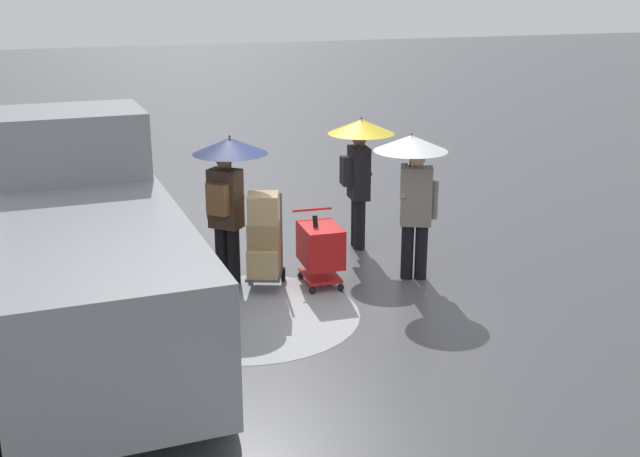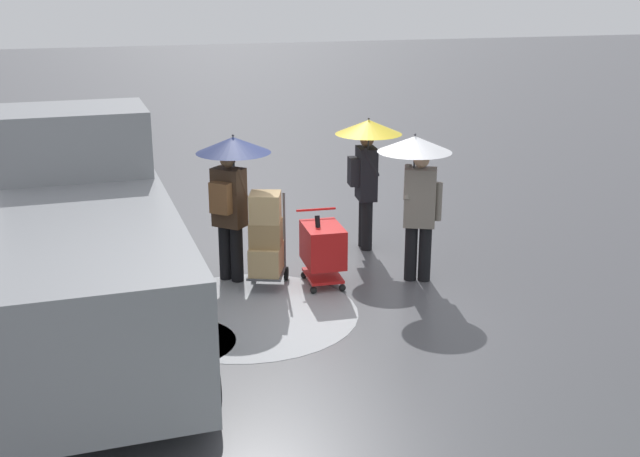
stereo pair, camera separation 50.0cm
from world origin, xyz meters
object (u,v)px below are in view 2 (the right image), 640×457
Objects in this scene: shopping_cart_vendor at (323,247)px; pedestrian_black_side at (231,175)px; hand_dolly_boxes at (266,238)px; cargo_van_parked_right at (86,252)px; pedestrian_pink_side at (367,154)px; pedestrian_white_side at (417,174)px.

shopping_cart_vendor is 0.49× the size of pedestrian_black_side.
pedestrian_black_side is (0.39, -0.39, 0.84)m from hand_dolly_boxes.
hand_dolly_boxes is at bearing 134.83° from pedestrian_black_side.
cargo_van_parked_right is 3.89× the size of hand_dolly_boxes.
shopping_cart_vendor is at bearing 155.22° from pedestrian_black_side.
cargo_van_parked_right is 2.74m from hand_dolly_boxes.
cargo_van_parked_right is 2.49× the size of pedestrian_pink_side.
cargo_van_parked_right is 3.43m from shopping_cart_vendor.
shopping_cart_vendor is at bearing -8.63° from pedestrian_white_side.
pedestrian_black_side is at bearing -45.17° from hand_dolly_boxes.
pedestrian_black_side is at bearing -141.31° from cargo_van_parked_right.
pedestrian_white_side is (-2.10, 0.35, 0.84)m from hand_dolly_boxes.
cargo_van_parked_right is 4.97m from pedestrian_pink_side.
pedestrian_pink_side is (-4.34, -2.39, 0.39)m from cargo_van_parked_right.
pedestrian_black_side reaches higher than shopping_cart_vendor.
pedestrian_white_side is at bearing -168.95° from cargo_van_parked_right.
hand_dolly_boxes is 2.29m from pedestrian_white_side.
pedestrian_black_side is 2.60m from pedestrian_white_side.
shopping_cart_vendor is at bearing 48.83° from pedestrian_pink_side.
pedestrian_pink_side is 2.43m from pedestrian_black_side.
cargo_van_parked_right reaches higher than pedestrian_black_side.
pedestrian_black_side is at bearing -24.78° from shopping_cart_vendor.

